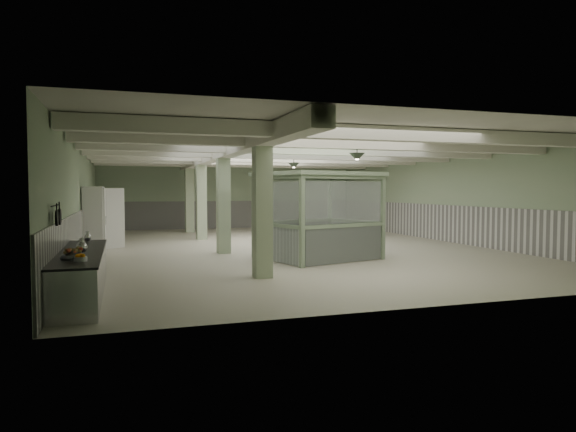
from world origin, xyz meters
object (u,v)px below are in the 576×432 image
object	(u,v)px
guard_booth	(318,201)
walkin_cooler	(95,219)
prep_counter	(82,273)
filing_cabinet	(365,238)

from	to	relation	value
guard_booth	walkin_cooler	bearing A→B (deg)	132.52
guard_booth	prep_counter	bearing A→B (deg)	-166.55
prep_counter	guard_booth	size ratio (longest dim) A/B	1.20
walkin_cooler	guard_booth	xyz separation A→B (m)	(6.65, -4.00, 0.66)
prep_counter	filing_cabinet	distance (m)	9.34
walkin_cooler	filing_cabinet	bearing A→B (deg)	-23.40
guard_booth	filing_cabinet	distance (m)	2.21
guard_booth	filing_cabinet	size ratio (longest dim) A/B	3.48
walkin_cooler	filing_cabinet	world-z (taller)	walkin_cooler
prep_counter	guard_booth	distance (m)	7.70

